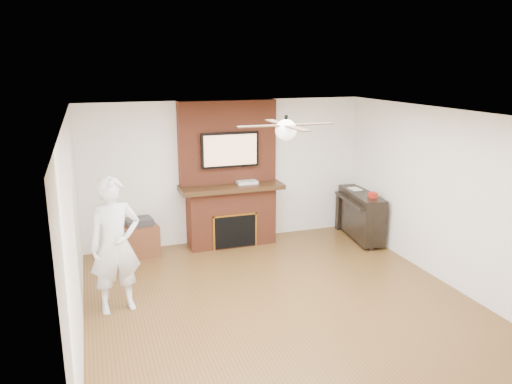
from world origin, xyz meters
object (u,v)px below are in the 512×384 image
object	(u,v)px
fireplace	(230,188)
side_table	(140,238)
piano	(360,214)
person	(115,245)

from	to	relation	value
fireplace	side_table	bearing A→B (deg)	-177.57
side_table	piano	world-z (taller)	piano
piano	side_table	bearing A→B (deg)	-179.77
person	piano	world-z (taller)	person
fireplace	person	size ratio (longest dim) A/B	1.42
person	side_table	xyz separation A→B (m)	(0.47, 1.88, -0.60)
person	fireplace	bearing A→B (deg)	34.07
fireplace	piano	size ratio (longest dim) A/B	1.84
person	side_table	world-z (taller)	person
piano	person	bearing A→B (deg)	-154.82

